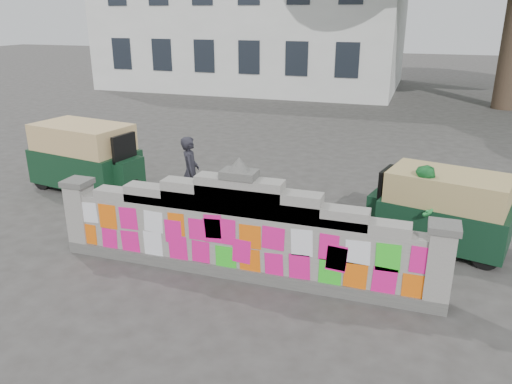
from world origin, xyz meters
The scene contains 8 objects.
ground centered at (0.00, 0.00, 0.00)m, with size 100.00×100.00×0.00m, color #383533.
parapet_wall centered at (0.00, -0.01, 0.75)m, with size 6.48×0.44×2.01m.
building centered at (-7.00, 21.98, 4.01)m, with size 16.00×10.00×8.90m.
cyclist_bike centered at (-1.80, 1.97, 0.44)m, with size 0.58×1.68×0.88m, color black.
cyclist_rider centered at (-1.80, 1.97, 0.75)m, with size 0.54×0.36×1.49m, color #22212A.
pedestrian centered at (2.71, 1.85, 0.80)m, with size 0.77×0.60×1.59m, color green.
rickshaw_left centered at (-4.96, 2.83, 0.83)m, with size 2.96×1.73×1.60m.
rickshaw_right centered at (3.07, 2.19, 0.73)m, with size 2.63×1.66×1.41m.
Camera 1 is at (2.56, -6.80, 4.07)m, focal length 35.00 mm.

